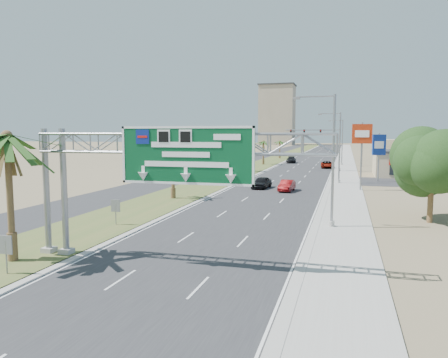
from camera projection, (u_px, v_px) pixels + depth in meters
ground at (69, 356)px, 14.06m from camera, size 600.00×600.00×0.00m
road at (314, 159)px, 119.37m from camera, size 12.00×300.00×0.02m
sidewalk_right at (346, 159)px, 117.08m from camera, size 4.00×300.00×0.10m
median_grass at (278, 158)px, 122.05m from camera, size 7.00×300.00×0.12m
opposing_road at (253, 158)px, 123.94m from camera, size 8.00×300.00×0.02m
sign_gantry at (161, 154)px, 23.21m from camera, size 16.75×1.24×7.50m
palm_near at (7, 137)px, 23.46m from camera, size 5.70×5.70×8.35m
palm_row_b at (173, 154)px, 46.73m from camera, size 3.99×3.99×5.95m
palm_row_c at (216, 143)px, 61.97m from camera, size 3.99×3.99×6.75m
palm_row_d at (244, 148)px, 79.33m from camera, size 3.99×3.99×5.45m
palm_row_e at (263, 142)px, 97.45m from camera, size 3.99×3.99×6.15m
palm_row_f at (280, 142)px, 121.43m from camera, size 3.99×3.99×5.75m
streetlight_near at (330, 166)px, 32.66m from camera, size 3.27×0.44×10.00m
streetlight_mid at (338, 150)px, 61.39m from camera, size 3.27×0.44×10.00m
streetlight_far at (341, 144)px, 95.85m from camera, size 3.27×0.44×10.00m
signal_mast at (328, 145)px, 81.06m from camera, size 10.28×0.71×8.00m
store_building at (432, 165)px, 71.12m from camera, size 18.00×10.00×4.00m
oak_near at (432, 166)px, 34.44m from camera, size 4.50×4.50×6.80m
median_signback_a at (6, 248)px, 21.74m from camera, size 0.75×0.08×2.08m
median_signback_b at (116, 208)px, 33.42m from camera, size 0.75×0.08×2.08m
tower_distant at (277, 115)px, 260.17m from camera, size 20.00×16.00×35.00m
building_distant_left at (212, 143)px, 179.02m from camera, size 24.00×14.00×6.00m
building_distant_right at (416, 147)px, 139.77m from camera, size 20.00×12.00×5.00m
car_left_lane at (262, 183)px, 56.29m from camera, size 2.32×4.59×1.50m
car_mid_lane at (287, 186)px, 53.56m from camera, size 1.76×4.26×1.37m
car_right_lane at (327, 165)px, 88.58m from camera, size 2.73×5.24×1.41m
car_far at (291, 160)px, 103.89m from camera, size 2.32×5.20×1.48m
pole_sign_red_near at (362, 137)px, 53.73m from camera, size 2.41×0.47×8.44m
pole_sign_blue at (379, 146)px, 63.64m from camera, size 1.97×1.02×7.12m
pole_sign_red_far at (363, 138)px, 92.07m from camera, size 2.22×0.69×7.84m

